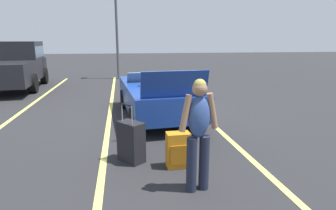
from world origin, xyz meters
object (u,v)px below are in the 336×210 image
suitcase_medium_bright (178,150)px  parked_pickup_truck_near (16,64)px  suitcase_large_black (131,142)px  parking_lamp_post (117,28)px  traveler_person (199,130)px  convertible_car (155,95)px

suitcase_medium_bright → parked_pickup_truck_near: parked_pickup_truck_near is taller
suitcase_large_black → parking_lamp_post: (11.46, 0.28, 2.43)m
suitcase_large_black → traveler_person: (-1.18, -0.91, 0.56)m
parking_lamp_post → traveler_person: bearing=-174.6°
convertible_car → suitcase_medium_bright: size_ratio=6.88×
traveler_person → parked_pickup_truck_near: parked_pickup_truck_near is taller
suitcase_large_black → parked_pickup_truck_near: 10.06m
parked_pickup_truck_near → convertible_car: bearing=-139.8°
traveler_person → suitcase_medium_bright: bearing=-0.8°
convertible_car → traveler_person: (-4.36, -0.08, 0.34)m
traveler_person → parking_lamp_post: bearing=-4.5°
suitcase_medium_bright → traveler_person: bearing=7.4°
convertible_car → suitcase_large_black: bearing=160.8°
parked_pickup_truck_near → suitcase_large_black: bearing=-156.2°
parked_pickup_truck_near → suitcase_medium_bright: bearing=-153.4°
convertible_car → traveler_person: bearing=176.6°
suitcase_large_black → parked_pickup_truck_near: size_ratio=0.21×
suitcase_medium_bright → parked_pickup_truck_near: bearing=-150.5°
suitcase_medium_bright → parking_lamp_post: bearing=-176.5°
convertible_car → parked_pickup_truck_near: 7.97m
convertible_car → parked_pickup_truck_near: (5.64, 5.60, 0.51)m
suitcase_medium_bright → parked_pickup_truck_near: size_ratio=0.12×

